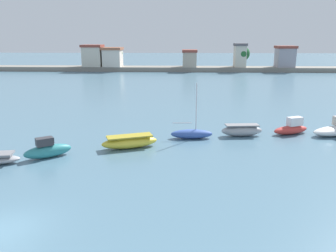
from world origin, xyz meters
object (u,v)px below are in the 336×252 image
at_px(moored_boat_3, 130,142).
at_px(moored_boat_5, 242,130).
at_px(moored_boat_6, 291,128).
at_px(moored_boat_4, 192,134).
at_px(moored_boat_2, 48,150).

height_order(moored_boat_3, moored_boat_5, moored_boat_5).
bearing_deg(moored_boat_6, moored_boat_5, 168.13).
xyz_separation_m(moored_boat_3, moored_boat_4, (5.58, 3.17, -0.08)).
bearing_deg(moored_boat_6, moored_boat_3, 175.67).
distance_m(moored_boat_3, moored_boat_4, 6.42).
height_order(moored_boat_2, moored_boat_5, moored_boat_2).
bearing_deg(moored_boat_3, moored_boat_2, -176.76).
height_order(moored_boat_2, moored_boat_6, moored_boat_6).
height_order(moored_boat_4, moored_boat_5, moored_boat_4).
height_order(moored_boat_4, moored_boat_6, moored_boat_4).
xyz_separation_m(moored_boat_2, moored_boat_4, (11.91, 5.96, -0.17)).
bearing_deg(moored_boat_2, moored_boat_5, -12.66).
xyz_separation_m(moored_boat_3, moored_boat_5, (10.59, 4.25, 0.02)).
distance_m(moored_boat_5, moored_boat_6, 5.28).
xyz_separation_m(moored_boat_4, moored_boat_5, (5.01, 1.08, 0.09)).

